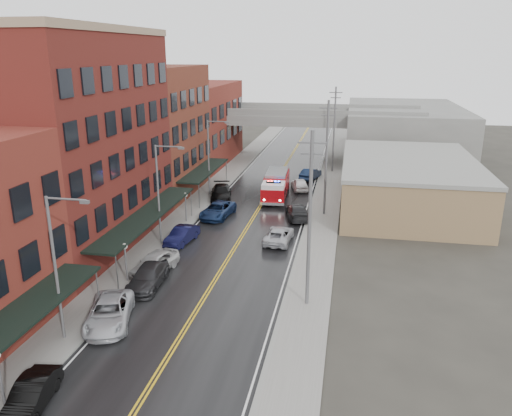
{
  "coord_description": "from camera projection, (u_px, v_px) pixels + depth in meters",
  "views": [
    {
      "loc": [
        9.5,
        -15.72,
        16.63
      ],
      "look_at": [
        1.42,
        26.74,
        3.0
      ],
      "focal_mm": 35.0,
      "sensor_mm": 36.0,
      "label": 1
    }
  ],
  "objects": [
    {
      "name": "street_lamp_0",
      "position": [
        58.0,
        260.0,
        28.52
      ],
      "size": [
        2.64,
        0.22,
        9.0
      ],
      "color": "#59595B",
      "rests_on": "ground"
    },
    {
      "name": "overpass",
      "position": [
        289.0,
        123.0,
        77.71
      ],
      "size": [
        40.0,
        10.0,
        7.5
      ],
      "color": "slate",
      "rests_on": "ground"
    },
    {
      "name": "curb_right",
      "position": [
        305.0,
        229.0,
        48.5
      ],
      "size": [
        0.3,
        160.0,
        0.15
      ],
      "primitive_type": "cube",
      "color": "gray",
      "rests_on": "ground"
    },
    {
      "name": "brick_building_b",
      "position": [
        79.0,
        144.0,
        42.63
      ],
      "size": [
        9.0,
        20.0,
        18.0
      ],
      "primitive_type": "cube",
      "color": "maroon",
      "rests_on": "ground"
    },
    {
      "name": "utility_pole_2",
      "position": [
        334.0,
        128.0,
        69.77
      ],
      "size": [
        1.8,
        0.24,
        12.0
      ],
      "color": "#59595B",
      "rests_on": "ground"
    },
    {
      "name": "street_lamp_2",
      "position": [
        210.0,
        153.0,
        58.5
      ],
      "size": [
        2.64,
        0.22,
        9.0
      ],
      "color": "#59595B",
      "rests_on": "ground"
    },
    {
      "name": "brick_building_c",
      "position": [
        156.0,
        131.0,
        59.48
      ],
      "size": [
        9.0,
        15.0,
        15.0
      ],
      "primitive_type": "cube",
      "color": "maroon",
      "rests_on": "ground"
    },
    {
      "name": "parked_car_right_0",
      "position": [
        279.0,
        235.0,
        45.27
      ],
      "size": [
        2.49,
        4.99,
        1.36
      ],
      "primitive_type": "imported",
      "rotation": [
        0.0,
        0.0,
        3.09
      ],
      "color": "#AFB0B7",
      "rests_on": "ground"
    },
    {
      "name": "parked_car_right_1",
      "position": [
        297.0,
        211.0,
        51.64
      ],
      "size": [
        3.3,
        5.61,
        1.53
      ],
      "primitive_type": "imported",
      "rotation": [
        0.0,
        0.0,
        3.38
      ],
      "color": "black",
      "rests_on": "ground"
    },
    {
      "name": "parked_car_left_2",
      "position": [
        109.0,
        313.0,
        31.62
      ],
      "size": [
        4.12,
        6.14,
        1.56
      ],
      "primitive_type": "imported",
      "rotation": [
        0.0,
        0.0,
        0.29
      ],
      "color": "#B2B5BB",
      "rests_on": "ground"
    },
    {
      "name": "brick_building_far",
      "position": [
        200.0,
        124.0,
        76.33
      ],
      "size": [
        9.0,
        20.0,
        12.0
      ],
      "primitive_type": "cube",
      "color": "maroon",
      "rests_on": "ground"
    },
    {
      "name": "right_far_block",
      "position": [
        403.0,
        131.0,
        82.59
      ],
      "size": [
        18.0,
        30.0,
        8.0
      ],
      "primitive_type": "cube",
      "color": "slate",
      "rests_on": "ground"
    },
    {
      "name": "parked_car_left_4",
      "position": [
        155.0,
        263.0,
        38.99
      ],
      "size": [
        3.07,
        5.12,
        1.63
      ],
      "primitive_type": "imported",
      "rotation": [
        0.0,
        0.0,
        -0.25
      ],
      "color": "#B2B2B2",
      "rests_on": "ground"
    },
    {
      "name": "curb_left",
      "position": [
        194.0,
        222.0,
        50.51
      ],
      "size": [
        0.3,
        160.0,
        0.15
      ],
      "primitive_type": "cube",
      "color": "gray",
      "rests_on": "ground"
    },
    {
      "name": "globe_lamp_2",
      "position": [
        186.0,
        201.0,
        49.97
      ],
      "size": [
        0.44,
        0.44,
        3.12
      ],
      "color": "#59595B",
      "rests_on": "ground"
    },
    {
      "name": "parked_car_left_1",
      "position": [
        31.0,
        395.0,
        24.12
      ],
      "size": [
        2.18,
        4.48,
        1.42
      ],
      "primitive_type": "imported",
      "rotation": [
        0.0,
        0.0,
        0.17
      ],
      "color": "black",
      "rests_on": "ground"
    },
    {
      "name": "parked_car_left_5",
      "position": [
        182.0,
        235.0,
        45.03
      ],
      "size": [
        2.23,
        4.65,
        1.47
      ],
      "primitive_type": "imported",
      "rotation": [
        0.0,
        0.0,
        -0.16
      ],
      "color": "black",
      "rests_on": "ground"
    },
    {
      "name": "parked_car_left_3",
      "position": [
        148.0,
        277.0,
        36.71
      ],
      "size": [
        2.39,
        5.34,
        1.52
      ],
      "primitive_type": "imported",
      "rotation": [
        0.0,
        0.0,
        0.05
      ],
      "color": "black",
      "rests_on": "ground"
    },
    {
      "name": "fire_truck",
      "position": [
        276.0,
        185.0,
        58.45
      ],
      "size": [
        3.66,
        8.39,
        3.02
      ],
      "rotation": [
        0.0,
        0.0,
        0.05
      ],
      "color": "#94060C",
      "rests_on": "ground"
    },
    {
      "name": "awning_2",
      "position": [
        205.0,
        170.0,
        59.8
      ],
      "size": [
        2.6,
        13.0,
        3.09
      ],
      "color": "black",
      "rests_on": "ground"
    },
    {
      "name": "parked_car_right_2",
      "position": [
        300.0,
        184.0,
        62.22
      ],
      "size": [
        2.87,
        4.73,
        1.51
      ],
      "primitive_type": "imported",
      "rotation": [
        0.0,
        0.0,
        3.4
      ],
      "color": "white",
      "rests_on": "ground"
    },
    {
      "name": "parked_car_left_6",
      "position": [
        218.0,
        210.0,
        52.05
      ],
      "size": [
        3.16,
        5.75,
        1.53
      ],
      "primitive_type": "imported",
      "rotation": [
        0.0,
        0.0,
        -0.12
      ],
      "color": "navy",
      "rests_on": "ground"
    },
    {
      "name": "parked_car_left_7",
      "position": [
        221.0,
        193.0,
        58.24
      ],
      "size": [
        3.45,
        5.99,
        1.63
      ],
      "primitive_type": "imported",
      "rotation": [
        0.0,
        0.0,
        0.22
      ],
      "color": "black",
      "rests_on": "ground"
    },
    {
      "name": "street_lamp_1",
      "position": [
        161.0,
        188.0,
        43.51
      ],
      "size": [
        2.64,
        0.22,
        9.0
      ],
      "color": "#59595B",
      "rests_on": "ground"
    },
    {
      "name": "globe_lamp_1",
      "position": [
        125.0,
        254.0,
        36.86
      ],
      "size": [
        0.44,
        0.44,
        3.12
      ],
      "color": "#59595B",
      "rests_on": "ground"
    },
    {
      "name": "road",
      "position": [
        248.0,
        226.0,
        49.52
      ],
      "size": [
        11.0,
        160.0,
        0.02
      ],
      "primitive_type": "cube",
      "color": "black",
      "rests_on": "ground"
    },
    {
      "name": "utility_pole_1",
      "position": [
        326.0,
        157.0,
        51.03
      ],
      "size": [
        1.8,
        0.24,
        12.0
      ],
      "color": "#59595B",
      "rests_on": "ground"
    },
    {
      "name": "parked_car_right_3",
      "position": [
        310.0,
        174.0,
        67.39
      ],
      "size": [
        2.82,
        4.94,
        1.54
      ],
      "primitive_type": "imported",
      "rotation": [
        0.0,
        0.0,
        2.87
      ],
      "color": "black",
      "rests_on": "ground"
    },
    {
      "name": "awning_1",
      "position": [
        148.0,
        215.0,
        43.4
      ],
      "size": [
        2.6,
        18.0,
        3.09
      ],
      "color": "black",
      "rests_on": "ground"
    },
    {
      "name": "tan_building",
      "position": [
        407.0,
        184.0,
        55.29
      ],
      "size": [
        14.0,
        22.0,
        5.0
      ],
      "primitive_type": "cube",
      "color": "#93734F",
      "rests_on": "ground"
    },
    {
      "name": "awning_0",
      "position": [
        3.0,
        329.0,
        25.6
      ],
      "size": [
        2.6,
        16.0,
        3.09
      ],
      "color": "black",
      "rests_on": "ground"
    },
    {
      "name": "utility_pole_0",
      "position": [
        310.0,
        218.0,
        32.29
      ],
      "size": [
        1.8,
        0.24,
        12.0
      ],
      "color": "#59595B",
      "rests_on": "ground"
    },
    {
      "name": "sidewalk_right",
      "position": [
        322.0,
        230.0,
        48.2
      ],
      "size": [
        3.0,
        160.0,
        0.15
      ],
      "primitive_type": "cube",
      "color": "slate",
      "rests_on": "ground"
    },
    {
      "name": "sidewalk_left",
      "position": [
        178.0,
        221.0,
        50.81
      ],
      "size": [
        3.0,
        160.0,
        0.15
      ],
      "primitive_type": "cube",
      "color": "slate",
      "rests_on": "ground"
    }
  ]
}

